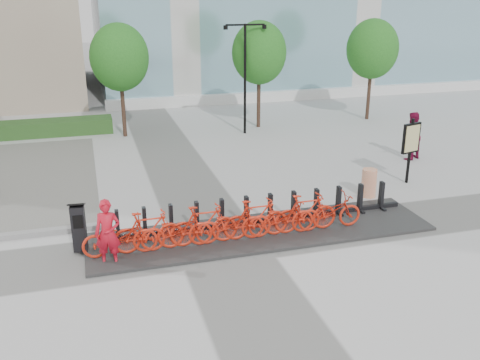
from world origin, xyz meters
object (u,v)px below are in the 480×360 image
object	(u,v)px
worker_red	(108,233)
pedestrian	(411,136)
kiosk	(79,227)
bike_0	(120,237)
construction_barrel	(369,183)
map_sign	(411,141)

from	to	relation	value
worker_red	pedestrian	distance (m)	13.29
kiosk	worker_red	distance (m)	1.10
bike_0	kiosk	size ratio (longest dim) A/B	1.39
kiosk	construction_barrel	size ratio (longest dim) A/B	1.46
kiosk	map_sign	distance (m)	11.36
pedestrian	map_sign	bearing A→B (deg)	33.80
bike_0	construction_barrel	distance (m)	8.41
construction_barrel	map_sign	bearing A→B (deg)	22.13
worker_red	construction_barrel	bearing A→B (deg)	28.69
worker_red	map_sign	size ratio (longest dim) A/B	0.75
kiosk	worker_red	bearing A→B (deg)	-46.02
kiosk	map_sign	world-z (taller)	map_sign
worker_red	pedestrian	bearing A→B (deg)	37.83
kiosk	construction_barrel	world-z (taller)	kiosk
kiosk	bike_0	bearing A→B (deg)	-23.55
worker_red	kiosk	bearing A→B (deg)	141.70
pedestrian	construction_barrel	size ratio (longest dim) A/B	2.05
worker_red	pedestrian	world-z (taller)	pedestrian
construction_barrel	kiosk	bearing A→B (deg)	-170.45
worker_red	map_sign	distance (m)	10.90
bike_0	kiosk	distance (m)	1.12
construction_barrel	worker_red	bearing A→B (deg)	-164.20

